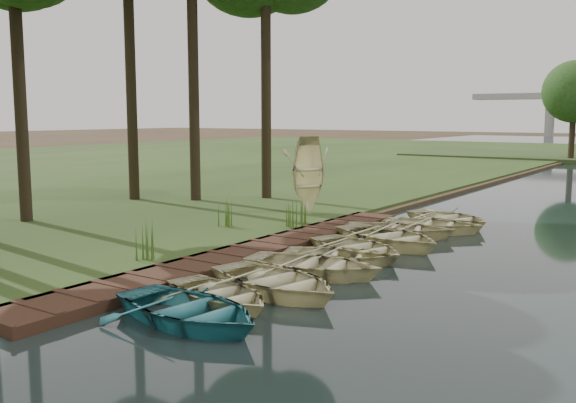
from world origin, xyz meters
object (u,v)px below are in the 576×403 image
Objects in this scene: rowboat_2 at (275,277)px; stored_rowboat at (308,205)px; rowboat_0 at (189,305)px; rowboat_1 at (219,290)px; boardwalk at (251,253)px.

stored_rowboat is at bearing 42.25° from rowboat_2.
rowboat_0 reaches higher than rowboat_1.
rowboat_1 is at bearing 173.28° from rowboat_2.
stored_rowboat is (-5.25, 9.53, 0.18)m from rowboat_2.
stored_rowboat reaches higher than boardwalk.
rowboat_2 is 1.23× the size of stored_rowboat.
rowboat_2 is at bearing -124.73° from stored_rowboat.
boardwalk is at bearing -134.07° from stored_rowboat.
boardwalk is 7.17m from stored_rowboat.
rowboat_1 is 0.83× the size of rowboat_2.
boardwalk is at bearing 33.79° from rowboat_0.
boardwalk is at bearing 44.53° from rowboat_1.
rowboat_0 is 0.97× the size of rowboat_2.
rowboat_1 is at bearing -130.05° from stored_rowboat.
boardwalk is 4.46× the size of rowboat_0.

